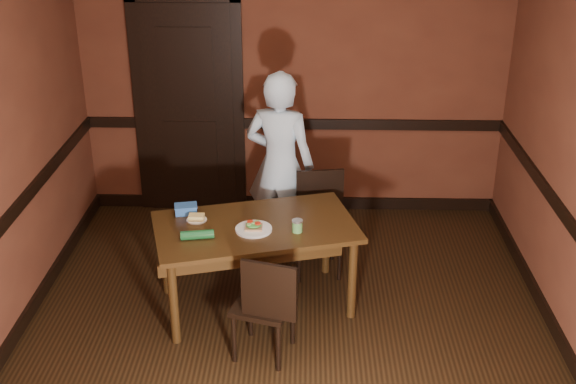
# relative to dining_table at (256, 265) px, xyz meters

# --- Properties ---
(floor) EXTENTS (4.00, 4.50, 0.01)m
(floor) POSITION_rel_dining_table_xyz_m (0.25, -0.49, -0.35)
(floor) COLOR black
(floor) RESTS_ON ground
(wall_back) EXTENTS (4.00, 0.02, 2.70)m
(wall_back) POSITION_rel_dining_table_xyz_m (0.25, 1.76, 1.00)
(wall_back) COLOR #552819
(wall_back) RESTS_ON ground
(dado_back) EXTENTS (4.00, 0.03, 0.10)m
(dado_back) POSITION_rel_dining_table_xyz_m (0.25, 1.74, 0.55)
(dado_back) COLOR black
(dado_back) RESTS_ON ground
(baseboard_back) EXTENTS (4.00, 0.03, 0.12)m
(baseboard_back) POSITION_rel_dining_table_xyz_m (0.25, 1.74, -0.29)
(baseboard_back) COLOR black
(baseboard_back) RESTS_ON ground
(baseboard_left) EXTENTS (0.03, 4.50, 0.12)m
(baseboard_left) POSITION_rel_dining_table_xyz_m (-1.73, -0.49, -0.29)
(baseboard_left) COLOR black
(baseboard_left) RESTS_ON ground
(baseboard_right) EXTENTS (0.03, 4.50, 0.12)m
(baseboard_right) POSITION_rel_dining_table_xyz_m (2.24, -0.49, -0.29)
(baseboard_right) COLOR black
(baseboard_right) RESTS_ON ground
(door) EXTENTS (1.05, 0.07, 2.20)m
(door) POSITION_rel_dining_table_xyz_m (-0.75, 1.72, 0.74)
(door) COLOR black
(door) RESTS_ON ground
(dining_table) EXTENTS (1.68, 1.22, 0.71)m
(dining_table) POSITION_rel_dining_table_xyz_m (0.00, 0.00, 0.00)
(dining_table) COLOR #331F0C
(dining_table) RESTS_ON floor
(chair_far) EXTENTS (0.46, 0.46, 0.86)m
(chair_far) POSITION_rel_dining_table_xyz_m (0.47, 0.52, 0.08)
(chair_far) COLOR black
(chair_far) RESTS_ON floor
(chair_near) EXTENTS (0.48, 0.48, 0.83)m
(chair_near) POSITION_rel_dining_table_xyz_m (0.09, -0.61, 0.06)
(chair_near) COLOR black
(chair_near) RESTS_ON floor
(person) EXTENTS (0.69, 0.55, 1.66)m
(person) POSITION_rel_dining_table_xyz_m (0.16, 0.88, 0.48)
(person) COLOR silver
(person) RESTS_ON floor
(sandwich_plate) EXTENTS (0.27, 0.27, 0.07)m
(sandwich_plate) POSITION_rel_dining_table_xyz_m (-0.00, -0.09, 0.37)
(sandwich_plate) COLOR white
(sandwich_plate) RESTS_ON dining_table
(sauce_jar) EXTENTS (0.08, 0.08, 0.10)m
(sauce_jar) POSITION_rel_dining_table_xyz_m (0.32, -0.10, 0.40)
(sauce_jar) COLOR #518B44
(sauce_jar) RESTS_ON dining_table
(cheese_saucer) EXTENTS (0.16, 0.16, 0.05)m
(cheese_saucer) POSITION_rel_dining_table_xyz_m (-0.45, 0.06, 0.37)
(cheese_saucer) COLOR white
(cheese_saucer) RESTS_ON dining_table
(food_tub) EXTENTS (0.19, 0.15, 0.07)m
(food_tub) POSITION_rel_dining_table_xyz_m (-0.55, 0.18, 0.39)
(food_tub) COLOR #3368B8
(food_tub) RESTS_ON dining_table
(wrapped_veg) EXTENTS (0.25, 0.11, 0.07)m
(wrapped_veg) POSITION_rel_dining_table_xyz_m (-0.41, -0.23, 0.39)
(wrapped_veg) COLOR #144B21
(wrapped_veg) RESTS_ON dining_table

